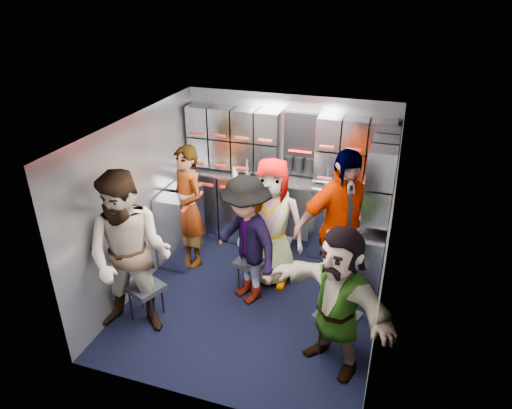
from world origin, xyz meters
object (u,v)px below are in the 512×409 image
(attendant_arc_a, at_px, (130,256))
(attendant_arc_b, at_px, (246,241))
(attendant_arc_d, at_px, (340,229))
(attendant_arc_e, at_px, (337,300))
(jump_seat_mid_right, at_px, (338,262))
(jump_seat_mid_left, at_px, (252,263))
(attendant_arc_c, at_px, (272,223))
(jump_seat_near_left, at_px, (145,289))
(jump_seat_near_right, at_px, (337,318))
(attendant_standing, at_px, (188,207))
(jump_seat_center, at_px, (275,245))

(attendant_arc_a, distance_m, attendant_arc_b, 1.28)
(attendant_arc_d, relative_size, attendant_arc_e, 1.23)
(jump_seat_mid_right, bearing_deg, attendant_arc_e, -83.15)
(jump_seat_mid_left, xyz_separation_m, attendant_arc_b, (0.00, -0.18, 0.41))
(attendant_arc_d, bearing_deg, attendant_arc_a, 177.39)
(attendant_arc_b, bearing_deg, attendant_arc_c, 104.83)
(jump_seat_near_left, distance_m, attendant_arc_c, 1.62)
(jump_seat_near_left, distance_m, attendant_arc_d, 2.24)
(jump_seat_mid_left, bearing_deg, attendant_arc_b, -90.00)
(jump_seat_near_right, bearing_deg, jump_seat_mid_right, 98.05)
(jump_seat_near_left, xyz_separation_m, jump_seat_near_right, (2.07, 0.14, 0.03))
(attendant_arc_b, bearing_deg, jump_seat_mid_right, 63.03)
(attendant_arc_c, height_order, attendant_arc_e, attendant_arc_c)
(jump_seat_near_right, relative_size, attendant_arc_c, 0.30)
(jump_seat_mid_right, xyz_separation_m, attendant_standing, (-1.94, 0.01, 0.42))
(jump_seat_near_right, bearing_deg, jump_seat_center, 130.28)
(jump_seat_near_left, height_order, attendant_arc_a, attendant_arc_a)
(jump_seat_near_left, distance_m, attendant_standing, 1.25)
(jump_seat_near_left, distance_m, jump_seat_near_right, 2.08)
(attendant_arc_e, bearing_deg, attendant_arc_a, -145.96)
(jump_seat_near_left, xyz_separation_m, attendant_arc_c, (1.11, 1.10, 0.44))
(jump_seat_mid_right, relative_size, attendant_arc_e, 0.31)
(attendant_standing, distance_m, attendant_arc_b, 1.08)
(jump_seat_near_left, xyz_separation_m, jump_seat_center, (1.11, 1.28, 0.02))
(jump_seat_center, xyz_separation_m, attendant_arc_a, (-1.11, -1.46, 0.52))
(jump_seat_mid_right, distance_m, attendant_arc_c, 0.92)
(jump_seat_near_right, bearing_deg, attendant_arc_c, 135.20)
(attendant_standing, distance_m, attendant_arc_d, 1.96)
(attendant_standing, bearing_deg, attendant_arc_a, -55.94)
(attendant_arc_a, xyz_separation_m, attendant_arc_e, (2.07, 0.14, -0.15))
(attendant_arc_a, bearing_deg, attendant_arc_e, -7.13)
(jump_seat_mid_left, distance_m, attendant_arc_b, 0.45)
(jump_seat_mid_left, bearing_deg, attendant_arc_a, -132.51)
(attendant_arc_b, bearing_deg, attendant_standing, -171.13)
(jump_seat_near_right, distance_m, attendant_standing, 2.36)
(attendant_arc_a, bearing_deg, attendant_arc_d, 20.04)
(attendant_arc_c, xyz_separation_m, attendant_arc_d, (0.82, -0.11, 0.12))
(jump_seat_mid_left, height_order, jump_seat_near_right, jump_seat_near_right)
(jump_seat_center, height_order, attendant_arc_b, attendant_arc_b)
(jump_seat_near_left, bearing_deg, attendant_standing, 90.67)
(jump_seat_mid_right, bearing_deg, attendant_standing, 179.85)
(jump_seat_mid_left, xyz_separation_m, attendant_arc_d, (0.99, 0.13, 0.57))
(attendant_standing, bearing_deg, attendant_arc_e, 3.45)
(jump_seat_center, height_order, attendant_arc_a, attendant_arc_a)
(jump_seat_near_left, height_order, attendant_arc_c, attendant_arc_c)
(attendant_standing, relative_size, attendant_arc_b, 1.04)
(jump_seat_mid_left, relative_size, jump_seat_center, 0.92)
(attendant_arc_b, height_order, attendant_arc_c, attendant_arc_c)
(jump_seat_center, distance_m, attendant_arc_c, 0.45)
(jump_seat_mid_left, distance_m, jump_seat_mid_right, 1.04)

